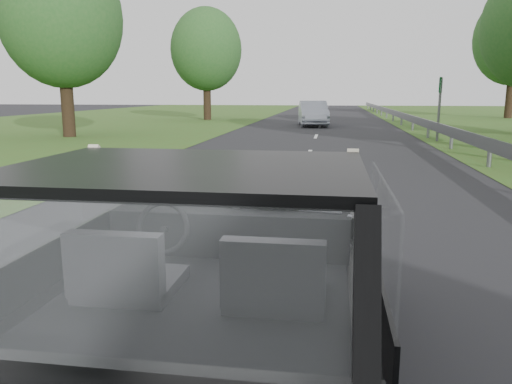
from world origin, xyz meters
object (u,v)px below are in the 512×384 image
(subject_car, at_px, (212,278))
(other_car, at_px, (313,113))
(cat, at_px, (270,197))
(highway_sign, at_px, (439,110))

(subject_car, height_order, other_car, subject_car)
(subject_car, distance_m, other_car, 24.87)
(subject_car, bearing_deg, cat, 67.17)
(subject_car, xyz_separation_m, cat, (0.26, 0.61, 0.36))
(other_car, bearing_deg, subject_car, -95.76)
(subject_car, xyz_separation_m, highway_sign, (4.51, 16.67, 0.44))
(subject_car, bearing_deg, highway_sign, 74.87)
(highway_sign, bearing_deg, subject_car, -89.29)
(highway_sign, bearing_deg, cat, -88.98)
(cat, height_order, other_car, other_car)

